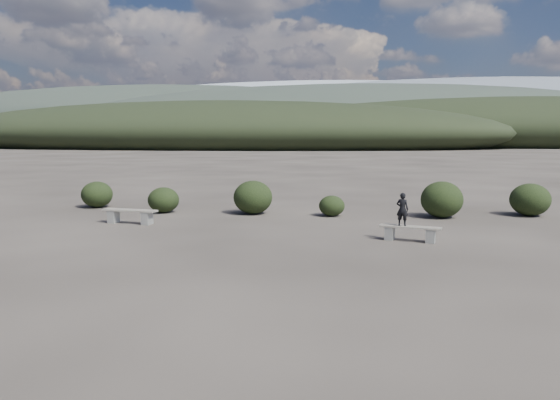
# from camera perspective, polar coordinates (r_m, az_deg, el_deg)

# --- Properties ---
(ground) EXTENTS (1200.00, 1200.00, 0.00)m
(ground) POSITION_cam_1_polar(r_m,az_deg,el_deg) (11.02, -6.55, -7.84)
(ground) COLOR #2F2924
(ground) RESTS_ON ground
(bench_left) EXTENTS (1.81, 0.62, 0.44)m
(bench_left) POSITION_cam_1_polar(r_m,az_deg,el_deg) (17.64, -15.40, -1.53)
(bench_left) COLOR slate
(bench_left) RESTS_ON ground
(bench_right) EXTENTS (1.62, 0.72, 0.40)m
(bench_right) POSITION_cam_1_polar(r_m,az_deg,el_deg) (14.67, 13.42, -3.28)
(bench_right) COLOR slate
(bench_right) RESTS_ON ground
(seated_person) EXTENTS (0.37, 0.30, 0.87)m
(seated_person) POSITION_cam_1_polar(r_m,az_deg,el_deg) (14.61, 12.67, -0.95)
(seated_person) COLOR black
(seated_person) RESTS_ON bench_right
(shrub_a) EXTENTS (1.10, 1.10, 0.90)m
(shrub_a) POSITION_cam_1_polar(r_m,az_deg,el_deg) (19.78, -12.08, 0.01)
(shrub_a) COLOR black
(shrub_a) RESTS_ON ground
(shrub_b) EXTENTS (1.36, 1.36, 1.17)m
(shrub_b) POSITION_cam_1_polar(r_m,az_deg,el_deg) (19.04, -2.85, 0.29)
(shrub_b) COLOR black
(shrub_b) RESTS_ON ground
(shrub_c) EXTENTS (0.88, 0.88, 0.70)m
(shrub_c) POSITION_cam_1_polar(r_m,az_deg,el_deg) (18.61, 5.43, -0.61)
(shrub_c) COLOR black
(shrub_c) RESTS_ON ground
(shrub_d) EXTENTS (1.39, 1.39, 1.22)m
(shrub_d) POSITION_cam_1_polar(r_m,az_deg,el_deg) (18.95, 16.55, 0.05)
(shrub_d) COLOR black
(shrub_d) RESTS_ON ground
(shrub_e) EXTENTS (1.33, 1.33, 1.11)m
(shrub_e) POSITION_cam_1_polar(r_m,az_deg,el_deg) (20.43, 24.67, 0.03)
(shrub_e) COLOR black
(shrub_e) RESTS_ON ground
(shrub_f) EXTENTS (1.17, 1.17, 0.99)m
(shrub_f) POSITION_cam_1_polar(r_m,az_deg,el_deg) (21.81, -18.58, 0.55)
(shrub_f) COLOR black
(shrub_f) RESTS_ON ground
(mountain_ridges) EXTENTS (500.00, 400.00, 56.00)m
(mountain_ridges) POSITION_cam_1_polar(r_m,az_deg,el_deg) (349.60, 6.64, 8.33)
(mountain_ridges) COLOR black
(mountain_ridges) RESTS_ON ground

